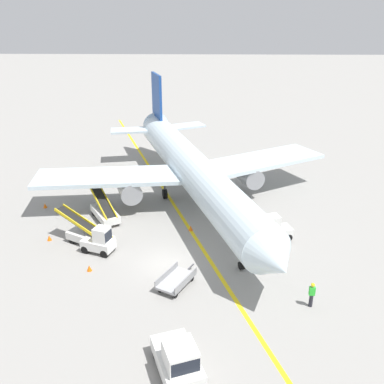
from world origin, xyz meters
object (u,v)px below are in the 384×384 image
(belt_loader_forward_hold, at_px, (105,211))
(safety_cone_nose_right, at_px, (191,228))
(pushback_tug, at_px, (178,360))
(ground_crew_marshaller, at_px, (312,294))
(safety_cone_nose_left, at_px, (89,268))
(baggage_tug_by_cargo_door, at_px, (275,229))
(airliner, at_px, (191,168))
(belt_loader_aft_hold, at_px, (89,235))
(baggage_cart_loaded, at_px, (176,280))
(safety_cone_wingtip_left, at_px, (49,238))
(baggage_tug_near_wing, at_px, (100,241))
(safety_cone_wingtip_right, at_px, (45,205))

(belt_loader_forward_hold, distance_m, safety_cone_nose_right, 7.79)
(pushback_tug, bearing_deg, safety_cone_nose_right, 89.30)
(ground_crew_marshaller, height_order, safety_cone_nose_left, ground_crew_marshaller)
(pushback_tug, bearing_deg, baggage_tug_by_cargo_door, 63.91)
(baggage_tug_by_cargo_door, bearing_deg, airliner, 133.94)
(baggage_tug_by_cargo_door, xyz_separation_m, ground_crew_marshaller, (1.01, -8.38, -0.02))
(belt_loader_forward_hold, bearing_deg, baggage_tug_by_cargo_door, -12.55)
(baggage_tug_by_cargo_door, relative_size, safety_cone_nose_right, 6.05)
(belt_loader_aft_hold, xyz_separation_m, ground_crew_marshaller, (15.54, -7.25, 0.13))
(baggage_cart_loaded, bearing_deg, safety_cone_nose_right, 84.64)
(pushback_tug, height_order, safety_cone_wingtip_left, pushback_tug)
(belt_loader_forward_hold, xyz_separation_m, safety_cone_wingtip_left, (-3.65, -3.81, -0.56))
(baggage_cart_loaded, height_order, ground_crew_marshaller, ground_crew_marshaller)
(pushback_tug, relative_size, baggage_cart_loaded, 1.09)
(belt_loader_forward_hold, height_order, belt_loader_aft_hold, same)
(baggage_tug_by_cargo_door, bearing_deg, baggage_cart_loaded, -138.74)
(baggage_tug_by_cargo_door, height_order, safety_cone_wingtip_left, baggage_tug_by_cargo_door)
(pushback_tug, distance_m, safety_cone_nose_left, 11.43)
(baggage_cart_loaded, xyz_separation_m, ground_crew_marshaller, (8.42, -1.87, 0.44))
(belt_loader_forward_hold, relative_size, belt_loader_aft_hold, 0.99)
(pushback_tug, bearing_deg, belt_loader_aft_hold, 120.68)
(ground_crew_marshaller, bearing_deg, baggage_tug_by_cargo_door, 96.86)
(baggage_tug_near_wing, bearing_deg, pushback_tug, -60.82)
(belt_loader_aft_hold, distance_m, safety_cone_nose_right, 8.23)
(baggage_tug_by_cargo_door, height_order, belt_loader_forward_hold, belt_loader_forward_hold)
(safety_cone_wingtip_left, bearing_deg, baggage_cart_loaded, -29.27)
(ground_crew_marshaller, bearing_deg, baggage_cart_loaded, 167.45)
(pushback_tug, height_order, baggage_cart_loaded, pushback_tug)
(airliner, bearing_deg, baggage_tug_by_cargo_door, -46.06)
(pushback_tug, distance_m, safety_cone_nose_right, 15.33)
(pushback_tug, bearing_deg, ground_crew_marshaller, 35.66)
(belt_loader_forward_hold, distance_m, safety_cone_wingtip_right, 6.45)
(airliner, relative_size, belt_loader_forward_hold, 6.95)
(belt_loader_aft_hold, distance_m, safety_cone_wingtip_left, 3.42)
(pushback_tug, height_order, belt_loader_aft_hold, belt_loader_aft_hold)
(pushback_tug, relative_size, belt_loader_forward_hold, 0.82)
(baggage_tug_near_wing, distance_m, safety_cone_nose_right, 7.66)
(pushback_tug, xyz_separation_m, ground_crew_marshaller, (7.88, 5.65, -0.08))
(belt_loader_aft_hold, relative_size, safety_cone_wingtip_right, 11.33)
(baggage_cart_loaded, distance_m, safety_cone_wingtip_left, 11.99)
(ground_crew_marshaller, xyz_separation_m, safety_cone_wingtip_right, (-21.27, 13.74, -0.69))
(safety_cone_nose_left, distance_m, safety_cone_nose_right, 9.27)
(baggage_cart_loaded, bearing_deg, safety_cone_wingtip_right, 137.28)
(belt_loader_forward_hold, distance_m, belt_loader_aft_hold, 4.30)
(pushback_tug, xyz_separation_m, baggage_cart_loaded, (-0.54, 7.53, -0.53))
(baggage_cart_loaded, height_order, safety_cone_nose_right, baggage_cart_loaded)
(belt_loader_forward_hold, height_order, safety_cone_nose_right, belt_loader_forward_hold)
(pushback_tug, distance_m, belt_loader_forward_hold, 18.70)
(airliner, xyz_separation_m, baggage_tug_by_cargo_door, (6.80, -7.06, -2.49))
(safety_cone_wingtip_right, bearing_deg, baggage_cart_loaded, -42.72)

